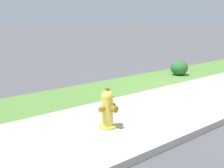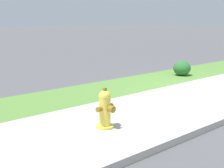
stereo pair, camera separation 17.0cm
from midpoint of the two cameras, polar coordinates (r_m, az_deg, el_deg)
name	(u,v)px [view 1 (the left image)]	position (r m, az deg, el deg)	size (l,w,h in m)	color
ground_plane	(216,91)	(8.71, 17.98, -1.31)	(120.00, 120.00, 0.00)	#515154
sidewalk_pavement	(216,91)	(8.71, 17.98, -1.28)	(18.00, 2.59, 0.01)	#BCB7AD
grass_verge	(153,79)	(9.95, 6.94, 0.84)	(18.00, 1.82, 0.01)	#568438
fire_hydrant_mid_block	(108,109)	(5.49, -1.71, -4.61)	(0.39, 0.37, 0.73)	yellow
shrub_bush_near_lamp	(179,68)	(10.82, 11.76, 2.89)	(0.58, 0.58, 0.50)	#28662D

